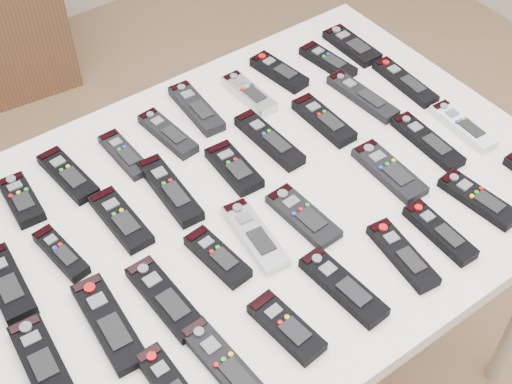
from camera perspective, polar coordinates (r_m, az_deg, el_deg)
ground at (r=2.11m, az=0.35°, el=-14.78°), size 4.00×4.00×0.00m
table at (r=1.50m, az=0.00°, el=-2.02°), size 1.25×0.88×0.78m
remote_1 at (r=1.52m, az=-18.25°, el=-0.61°), size 0.06×0.14×0.02m
remote_2 at (r=1.54m, az=-14.81°, el=1.32°), size 0.07×0.17×0.02m
remote_3 at (r=1.56m, az=-10.48°, el=2.97°), size 0.05×0.16×0.02m
remote_4 at (r=1.60m, az=-7.07°, el=4.67°), size 0.06×0.17×0.02m
remote_5 at (r=1.65m, az=-4.79°, el=6.70°), size 0.06×0.18×0.02m
remote_6 at (r=1.69m, az=-0.56°, el=7.86°), size 0.05×0.16×0.02m
remote_7 at (r=1.75m, az=1.84°, el=9.58°), size 0.07×0.16×0.02m
remote_8 at (r=1.80m, az=5.77°, el=10.37°), size 0.06×0.16×0.02m
remote_9 at (r=1.86m, az=7.67°, el=11.53°), size 0.06×0.16×0.02m
remote_10 at (r=1.39m, az=-19.30°, el=-6.91°), size 0.07×0.18×0.02m
remote_11 at (r=1.41m, az=-15.33°, el=-4.74°), size 0.06×0.15×0.02m
remote_12 at (r=1.44m, az=-10.76°, el=-2.18°), size 0.06×0.17×0.02m
remote_13 at (r=1.47m, az=-6.90°, el=0.15°), size 0.06×0.20×0.02m
remote_14 at (r=1.51m, az=-1.78°, el=1.94°), size 0.07×0.15×0.02m
remote_15 at (r=1.57m, az=1.06°, el=4.19°), size 0.05×0.20×0.02m
remote_16 at (r=1.62m, az=5.43°, el=5.74°), size 0.05×0.17×0.02m
remote_17 at (r=1.70m, az=8.50°, el=7.57°), size 0.06×0.20×0.02m
remote_18 at (r=1.76m, az=11.82°, el=8.62°), size 0.05×0.19×0.02m
remote_19 at (r=1.28m, az=-16.87°, el=-12.62°), size 0.07×0.16×0.02m
remote_20 at (r=1.29m, az=-11.69°, el=-10.22°), size 0.07×0.21×0.02m
remote_21 at (r=1.31m, az=-7.27°, el=-8.44°), size 0.06×0.19×0.02m
remote_22 at (r=1.35m, az=-3.10°, el=-5.19°), size 0.06×0.15×0.02m
remote_23 at (r=1.38m, az=-0.11°, el=-3.49°), size 0.07×0.19×0.02m
remote_24 at (r=1.42m, az=3.80°, el=-1.94°), size 0.07×0.17×0.02m
remote_25 at (r=1.53m, az=10.60°, el=1.66°), size 0.07×0.18×0.02m
remote_26 at (r=1.61m, az=13.55°, el=3.97°), size 0.06×0.19×0.02m
remote_27 at (r=1.67m, az=16.23°, el=5.08°), size 0.06×0.17×0.02m
remote_30 at (r=1.22m, az=-2.28°, el=-13.88°), size 0.06×0.21×0.02m
remote_31 at (r=1.26m, az=2.44°, el=-10.75°), size 0.07×0.15×0.02m
remote_32 at (r=1.32m, az=6.98°, el=-7.54°), size 0.06×0.19×0.02m
remote_33 at (r=1.38m, az=11.65°, el=-4.95°), size 0.07×0.18×0.02m
remote_34 at (r=1.43m, az=14.48°, el=-3.13°), size 0.05×0.17×0.02m
remote_35 at (r=1.51m, az=17.37°, el=-0.55°), size 0.07×0.18×0.02m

